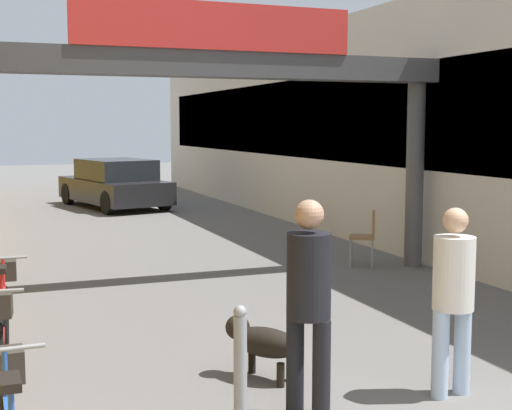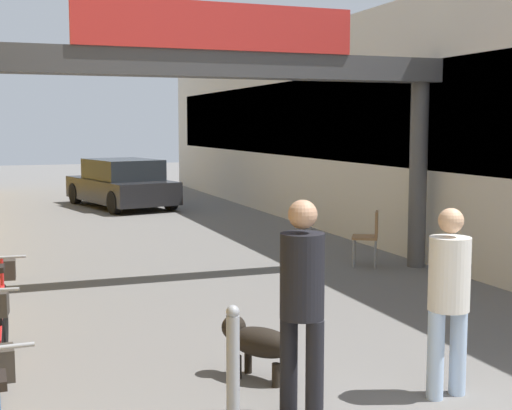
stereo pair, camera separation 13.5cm
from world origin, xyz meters
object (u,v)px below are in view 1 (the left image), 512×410
object	(u,v)px
bicycle_red_third	(4,319)
cafe_chair_wood_nearer	(367,233)
parked_car_black	(115,184)
pedestrian_with_dog	(309,294)
dog_on_leash	(260,341)
pedestrian_companion	(453,290)
bollard_post_metal	(240,367)

from	to	relation	value
bicycle_red_third	cafe_chair_wood_nearer	bearing A→B (deg)	27.74
cafe_chair_wood_nearer	parked_car_black	world-z (taller)	parked_car_black
pedestrian_with_dog	dog_on_leash	distance (m)	1.12
pedestrian_companion	dog_on_leash	xyz separation A→B (m)	(-1.35, 0.94, -0.56)
dog_on_leash	bollard_post_metal	bearing A→B (deg)	-118.94
pedestrian_with_dog	bollard_post_metal	world-z (taller)	pedestrian_with_dog
dog_on_leash	cafe_chair_wood_nearer	bearing A→B (deg)	50.38
pedestrian_companion	dog_on_leash	bearing A→B (deg)	145.19
pedestrian_with_dog	cafe_chair_wood_nearer	size ratio (longest dim) A/B	1.91
dog_on_leash	cafe_chair_wood_nearer	size ratio (longest dim) A/B	0.83
pedestrian_with_dog	bicycle_red_third	bearing A→B (deg)	134.82
bicycle_red_third	bollard_post_metal	xyz separation A→B (m)	(1.60, -2.19, 0.04)
bicycle_red_third	cafe_chair_wood_nearer	world-z (taller)	bicycle_red_third
pedestrian_with_dog	bicycle_red_third	xyz separation A→B (m)	(-2.16, 2.17, -0.54)
pedestrian_companion	bollard_post_metal	world-z (taller)	pedestrian_companion
pedestrian_with_dog	pedestrian_companion	distance (m)	1.31
bollard_post_metal	cafe_chair_wood_nearer	bearing A→B (deg)	52.16
bollard_post_metal	dog_on_leash	bearing A→B (deg)	61.06
bicycle_red_third	cafe_chair_wood_nearer	xyz separation A→B (m)	(5.58, 2.93, 0.10)
dog_on_leash	parked_car_black	world-z (taller)	parked_car_black
cafe_chair_wood_nearer	parked_car_black	size ratio (longest dim) A/B	0.21
pedestrian_companion	bollard_post_metal	xyz separation A→B (m)	(-1.87, -0.01, -0.42)
bollard_post_metal	pedestrian_with_dog	bearing A→B (deg)	2.17
dog_on_leash	bicycle_red_third	world-z (taller)	bicycle_red_third
bicycle_red_third	parked_car_black	bearing A→B (deg)	75.79
pedestrian_with_dog	dog_on_leash	size ratio (longest dim) A/B	2.30
pedestrian_with_dog	parked_car_black	distance (m)	14.88
bicycle_red_third	bollard_post_metal	world-z (taller)	bicycle_red_third
pedestrian_companion	bicycle_red_third	world-z (taller)	pedestrian_companion
dog_on_leash	cafe_chair_wood_nearer	distance (m)	5.42
bollard_post_metal	parked_car_black	size ratio (longest dim) A/B	0.22
cafe_chair_wood_nearer	bollard_post_metal	bearing A→B (deg)	-127.84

